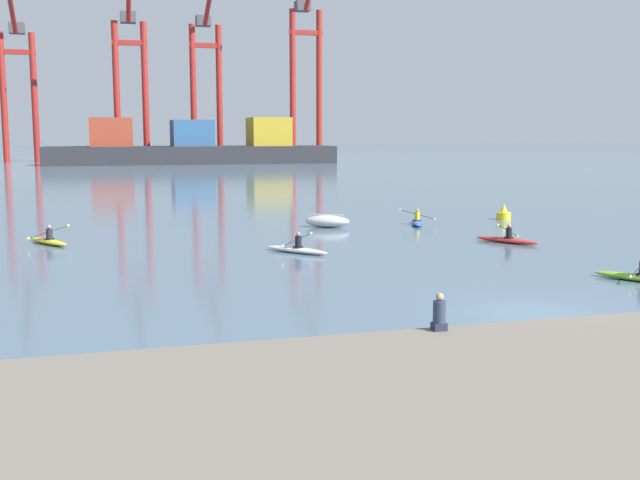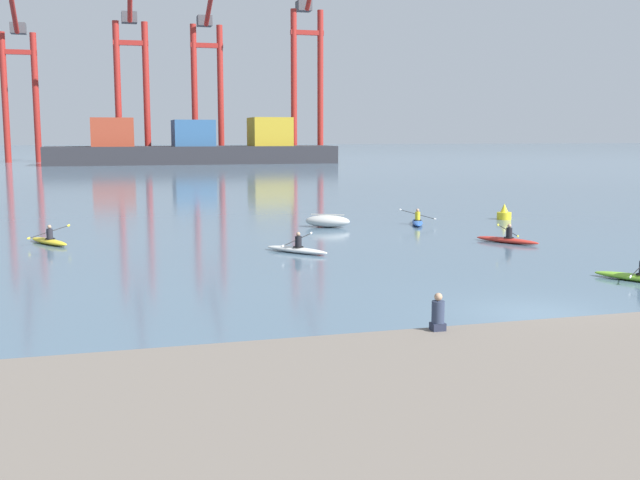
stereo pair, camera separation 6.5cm
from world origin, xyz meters
name	(u,v)px [view 1 (the left image)]	position (x,y,z in m)	size (l,w,h in m)	color
ground_plane	(537,315)	(0.00, 0.00, 0.00)	(800.00, 800.00, 0.00)	slate
container_barge	(193,148)	(4.08, 122.44, 2.90)	(52.17, 11.30, 8.49)	#28282D
gantry_crane_west	(18,73)	(-26.70, 137.17, 16.82)	(6.73, 18.23, 34.16)	maroon
gantry_crane_west_mid	(130,65)	(-6.35, 128.44, 18.07)	(6.39, 17.61, 39.36)	maroon
gantry_crane_east_mid	(206,71)	(8.29, 133.25, 17.64)	(6.34, 17.36, 34.03)	maroon
gantry_crane_east	(306,62)	(27.43, 128.81, 19.49)	(6.63, 15.80, 40.58)	maroon
capsized_dinghy	(327,221)	(0.15, 22.39, 0.35)	(2.81, 2.22, 0.76)	beige
channel_buoy	(504,214)	(12.01, 23.29, 0.36)	(0.90, 0.90, 1.00)	yellow
kayak_red	(507,239)	(6.85, 13.79, 0.17)	(2.27, 3.22, 1.06)	red
kayak_lime	(640,277)	(6.43, 3.54, 0.17)	(2.24, 3.23, 0.98)	#7ABC2D
kayak_yellow	(49,241)	(-14.84, 19.51, 0.17)	(2.22, 3.25, 0.95)	yellow
kayak_white	(297,249)	(-3.90, 13.55, 0.17)	(2.56, 3.05, 0.95)	silver
kayak_blue	(417,222)	(5.66, 22.20, 0.17)	(2.10, 3.39, 0.95)	#2856B2
seated_onlooker	(439,314)	(-4.78, -3.45, 1.13)	(0.32, 0.30, 0.90)	#23283D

